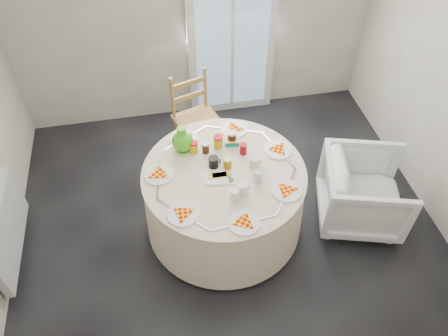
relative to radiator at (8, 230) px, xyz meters
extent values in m
plane|color=black|center=(1.94, -0.20, -0.38)|extent=(4.00, 4.00, 0.00)
cube|color=#BCB5A3|center=(1.94, 1.80, 0.92)|extent=(4.00, 0.02, 2.60)
cube|color=silver|center=(2.34, 1.75, 0.67)|extent=(1.00, 0.08, 2.10)
cube|color=silver|center=(0.00, 0.00, 0.00)|extent=(0.07, 1.00, 0.55)
cylinder|color=beige|center=(1.90, -0.02, -0.01)|extent=(1.46, 1.46, 0.74)
imported|color=white|center=(3.21, -0.17, 0.01)|extent=(0.89, 0.92, 0.78)
cube|color=#077A8C|center=(2.04, 0.31, 0.41)|extent=(0.14, 0.11, 0.05)
camera|label=1|loc=(1.41, -2.52, 3.11)|focal=35.00mm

